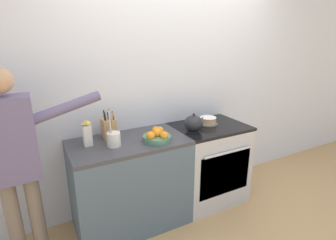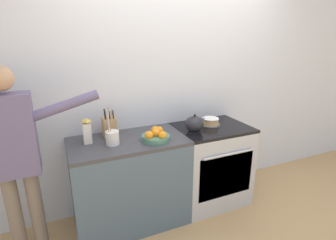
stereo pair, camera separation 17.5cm
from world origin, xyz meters
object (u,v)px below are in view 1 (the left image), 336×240
(stove_range, at_px, (208,163))
(person_baker, at_px, (15,156))
(knife_block, at_px, (109,128))
(tea_kettle, at_px, (194,123))
(utensil_crock, at_px, (114,139))
(milk_carton, at_px, (87,133))
(layer_cake, at_px, (208,121))
(fruit_bowl, at_px, (157,136))

(stove_range, xyz_separation_m, person_baker, (-1.82, -0.06, 0.52))
(knife_block, distance_m, person_baker, 0.80)
(tea_kettle, bearing_deg, utensil_crock, 179.76)
(knife_block, relative_size, milk_carton, 1.18)
(layer_cake, height_order, tea_kettle, tea_kettle)
(stove_range, bearing_deg, fruit_bowl, -170.64)
(tea_kettle, bearing_deg, layer_cake, 21.59)
(tea_kettle, bearing_deg, knife_block, 165.39)
(person_baker, bearing_deg, milk_carton, 11.62)
(stove_range, relative_size, knife_block, 3.19)
(layer_cake, relative_size, fruit_bowl, 0.84)
(stove_range, relative_size, fruit_bowl, 3.43)
(utensil_crock, bearing_deg, fruit_bowl, -9.50)
(tea_kettle, relative_size, utensil_crock, 0.68)
(milk_carton, bearing_deg, fruit_bowl, -17.67)
(fruit_bowl, relative_size, person_baker, 0.16)
(utensil_crock, height_order, fruit_bowl, utensil_crock)
(milk_carton, bearing_deg, layer_cake, -1.06)
(utensil_crock, bearing_deg, person_baker, -179.39)
(knife_block, bearing_deg, fruit_bowl, -36.54)
(knife_block, distance_m, milk_carton, 0.23)
(knife_block, height_order, milk_carton, knife_block)
(layer_cake, distance_m, milk_carton, 1.28)
(stove_range, height_order, layer_cake, layer_cake)
(milk_carton, bearing_deg, stove_range, -3.25)
(stove_range, distance_m, tea_kettle, 0.58)
(stove_range, relative_size, utensil_crock, 2.63)
(knife_block, height_order, fruit_bowl, knife_block)
(layer_cake, xyz_separation_m, milk_carton, (-1.28, 0.02, 0.07))
(fruit_bowl, xyz_separation_m, milk_carton, (-0.58, 0.19, 0.07))
(layer_cake, distance_m, knife_block, 1.07)
(tea_kettle, xyz_separation_m, utensil_crock, (-0.83, 0.00, -0.01))
(tea_kettle, height_order, milk_carton, milk_carton)
(utensil_crock, height_order, milk_carton, utensil_crock)
(knife_block, height_order, person_baker, person_baker)
(knife_block, bearing_deg, stove_range, -8.55)
(milk_carton, height_order, person_baker, person_baker)
(stove_range, xyz_separation_m, milk_carton, (-1.27, 0.07, 0.55))
(fruit_bowl, distance_m, person_baker, 1.14)
(utensil_crock, xyz_separation_m, milk_carton, (-0.20, 0.12, 0.04))
(stove_range, bearing_deg, milk_carton, 176.75)
(tea_kettle, bearing_deg, milk_carton, 173.08)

